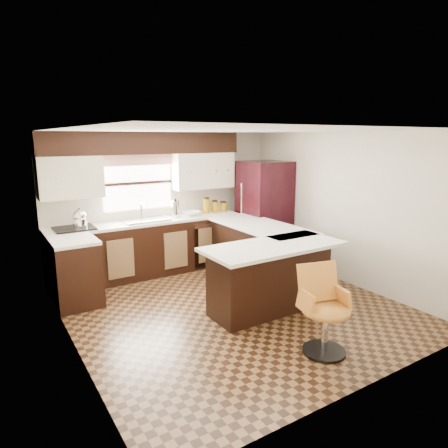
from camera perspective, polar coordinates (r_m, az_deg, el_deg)
floor at (r=5.69m, az=1.19°, el=-11.70°), size 4.40×4.40×0.00m
ceiling at (r=5.20m, az=1.31°, el=13.25°), size 4.40×4.40×0.00m
wall_back at (r=7.22m, az=-8.40°, el=3.30°), size 4.40×0.00×4.40m
wall_front at (r=3.74m, az=20.20°, el=-5.80°), size 4.40×0.00×4.40m
wall_left at (r=4.54m, az=-21.49°, el=-2.76°), size 0.00×4.40×4.40m
wall_right at (r=6.68m, az=16.48°, el=2.20°), size 0.00×4.40×4.40m
base_cab_back at (r=6.94m, az=-10.60°, el=-3.48°), size 3.30×0.60×0.90m
base_cab_left at (r=5.99m, az=-20.41°, el=-6.64°), size 0.60×0.70×0.90m
counter_back at (r=6.83m, az=-10.76°, el=0.33°), size 3.30×0.60×0.04m
counter_left at (r=5.86m, az=-20.75°, el=-2.26°), size 0.60×0.70×0.04m
soffit at (r=6.82m, az=-11.20°, el=11.29°), size 3.40×0.35×0.36m
upper_cab_left at (r=6.51m, az=-21.13°, el=6.25°), size 0.94×0.35×0.64m
upper_cab_right at (r=7.31m, az=-3.05°, el=7.62°), size 1.14×0.35×0.64m
window_pane at (r=6.98m, az=-12.20°, el=5.74°), size 1.20×0.02×0.90m
valance at (r=6.91m, az=-12.23°, el=8.93°), size 1.30×0.06×0.18m
sink at (r=6.79m, az=-11.10°, el=0.57°), size 0.75×0.45×0.03m
dishwasher at (r=7.12m, az=-2.23°, el=-3.06°), size 0.58×0.03×0.78m
cooktop at (r=6.48m, az=-20.61°, el=-0.58°), size 0.58×0.50×0.02m
peninsula_long at (r=6.50m, az=4.83°, el=-4.40°), size 0.60×1.95×0.90m
peninsula_return at (r=5.46m, az=6.57°, el=-7.73°), size 1.65×0.60×0.90m
counter_pen_long at (r=6.41m, az=5.26°, el=-0.28°), size 0.84×1.95×0.04m
counter_pen_return at (r=5.24m, az=7.14°, el=-3.19°), size 1.89×0.84×0.04m
refrigerator at (r=7.50m, az=5.77°, el=1.70°), size 0.81×0.78×1.89m
bar_chair at (r=4.52m, az=14.38°, el=-12.01°), size 0.63×0.63×0.97m
kettle at (r=6.47m, az=-19.93°, el=0.87°), size 0.21×0.21×0.29m
percolator at (r=6.99m, az=-6.97°, el=2.13°), size 0.14×0.14×0.29m
mixing_bowl at (r=7.15m, az=-4.63°, el=1.53°), size 0.31×0.31×0.07m
canister_large at (r=7.30m, az=-2.54°, el=2.56°), size 0.12×0.12×0.27m
canister_med at (r=7.39m, az=-1.33°, el=2.42°), size 0.12×0.12×0.20m
canister_small at (r=7.49m, az=-0.10°, el=2.42°), size 0.14×0.14×0.16m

